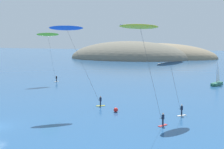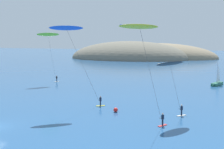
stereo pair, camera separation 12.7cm
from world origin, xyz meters
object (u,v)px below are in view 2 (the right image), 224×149
(sailboat_near, at_px, (217,83))
(kitesurfer_yellow, at_px, (142,35))
(kitesurfer_lime, at_px, (49,38))
(marker_buoy, at_px, (116,110))
(kitesurfer_blue, at_px, (70,35))
(kitesurfer_black, at_px, (171,67))

(sailboat_near, bearing_deg, kitesurfer_yellow, -100.85)
(kitesurfer_yellow, xyz_separation_m, kitesurfer_lime, (-33.68, 30.84, 0.05))
(sailboat_near, xyz_separation_m, marker_buoy, (-14.16, -33.45, -0.29))
(kitesurfer_yellow, bearing_deg, marker_buoy, 128.17)
(marker_buoy, bearing_deg, kitesurfer_lime, 140.16)
(kitesurfer_blue, relative_size, marker_buoy, 19.32)
(kitesurfer_black, height_order, kitesurfer_blue, kitesurfer_blue)
(kitesurfer_black, relative_size, marker_buoy, 11.94)
(kitesurfer_yellow, relative_size, kitesurfer_lime, 0.99)
(kitesurfer_black, bearing_deg, sailboat_near, 80.66)
(kitesurfer_black, xyz_separation_m, kitesurfer_blue, (-16.33, 0.46, 4.50))
(kitesurfer_black, relative_size, kitesurfer_lime, 0.63)
(kitesurfer_yellow, bearing_deg, sailboat_near, 79.15)
(sailboat_near, relative_size, marker_buoy, 8.43)
(kitesurfer_yellow, relative_size, kitesurfer_blue, 0.97)
(sailboat_near, height_order, kitesurfer_black, kitesurfer_black)
(kitesurfer_black, height_order, marker_buoy, kitesurfer_black)
(kitesurfer_blue, xyz_separation_m, kitesurfer_lime, (-19.66, 23.21, -0.08))
(kitesurfer_yellow, distance_m, marker_buoy, 15.25)
(kitesurfer_black, bearing_deg, kitesurfer_blue, 178.37)
(marker_buoy, bearing_deg, kitesurfer_blue, -177.81)
(kitesurfer_black, height_order, kitesurfer_lime, kitesurfer_lime)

